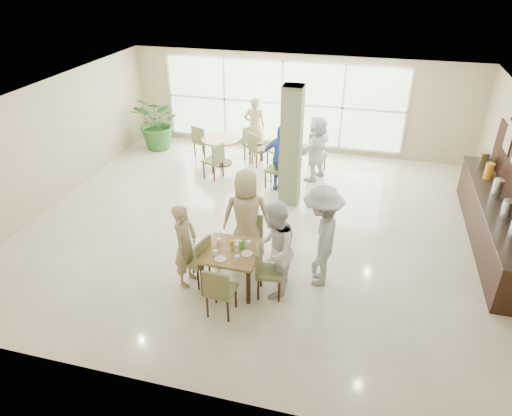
% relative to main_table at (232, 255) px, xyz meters
% --- Properties ---
extents(ground, '(10.00, 10.00, 0.00)m').
position_rel_main_table_xyz_m(ground, '(-0.01, 2.15, -0.66)').
color(ground, beige).
rests_on(ground, ground).
extents(room_shell, '(10.00, 10.00, 10.00)m').
position_rel_main_table_xyz_m(room_shell, '(-0.01, 2.15, 1.04)').
color(room_shell, white).
rests_on(room_shell, ground).
extents(window_bank, '(7.00, 0.04, 7.00)m').
position_rel_main_table_xyz_m(window_bank, '(-0.51, 6.61, 0.74)').
color(window_bank, silver).
rests_on(window_bank, ground).
extents(column, '(0.45, 0.45, 2.80)m').
position_rel_main_table_xyz_m(column, '(0.39, 3.35, 0.74)').
color(column, '#6D714E').
rests_on(column, ground).
extents(main_table, '(0.97, 0.97, 0.75)m').
position_rel_main_table_xyz_m(main_table, '(0.00, 0.00, 0.00)').
color(main_table, brown).
rests_on(main_table, ground).
extents(round_table_left, '(1.08, 1.08, 0.75)m').
position_rel_main_table_xyz_m(round_table_left, '(-1.91, 5.09, -0.09)').
color(round_table_left, brown).
rests_on(round_table_left, ground).
extents(round_table_right, '(1.00, 1.00, 0.75)m').
position_rel_main_table_xyz_m(round_table_right, '(-0.06, 4.91, -0.11)').
color(round_table_right, brown).
rests_on(round_table_right, ground).
extents(chairs_main_table, '(1.90, 1.99, 0.95)m').
position_rel_main_table_xyz_m(chairs_main_table, '(0.03, -0.03, -0.18)').
color(chairs_main_table, '#576336').
rests_on(chairs_main_table, ground).
extents(chairs_table_left, '(2.09, 1.95, 0.95)m').
position_rel_main_table_xyz_m(chairs_table_left, '(-1.82, 5.04, -0.18)').
color(chairs_table_left, '#576336').
rests_on(chairs_table_left, ground).
extents(chairs_table_right, '(2.22, 1.90, 0.95)m').
position_rel_main_table_xyz_m(chairs_table_right, '(-0.08, 4.91, -0.18)').
color(chairs_table_right, '#576336').
rests_on(chairs_table_right, ground).
extents(tabletop_clutter, '(0.71, 0.74, 0.21)m').
position_rel_main_table_xyz_m(tabletop_clutter, '(0.02, -0.02, 0.15)').
color(tabletop_clutter, white).
rests_on(tabletop_clutter, main_table).
extents(buffet_counter, '(0.64, 4.70, 1.95)m').
position_rel_main_table_xyz_m(buffet_counter, '(4.68, 2.66, -0.11)').
color(buffet_counter, black).
rests_on(buffet_counter, ground).
extents(framed_art_b, '(0.05, 0.55, 0.70)m').
position_rel_main_table_xyz_m(framed_art_b, '(4.93, 3.95, 1.19)').
color(framed_art_b, black).
rests_on(framed_art_b, ground).
extents(potted_plant, '(1.91, 1.91, 1.61)m').
position_rel_main_table_xyz_m(potted_plant, '(-4.04, 5.68, 0.15)').
color(potted_plant, '#2E6528').
rests_on(potted_plant, ground).
extents(teen_left, '(0.43, 0.60, 1.58)m').
position_rel_main_table_xyz_m(teen_left, '(-0.81, -0.12, 0.13)').
color(teen_left, tan).
rests_on(teen_left, ground).
extents(teen_far, '(1.02, 0.75, 1.87)m').
position_rel_main_table_xyz_m(teen_far, '(0.01, 0.90, 0.27)').
color(teen_far, tan).
rests_on(teen_far, ground).
extents(teen_right, '(0.74, 0.91, 1.78)m').
position_rel_main_table_xyz_m(teen_right, '(0.75, 0.02, 0.23)').
color(teen_right, white).
rests_on(teen_right, ground).
extents(teen_standing, '(0.76, 1.26, 1.91)m').
position_rel_main_table_xyz_m(teen_standing, '(1.47, 0.51, 0.30)').
color(teen_standing, '#9A9A9C').
rests_on(teen_standing, ground).
extents(adult_a, '(1.04, 0.71, 1.64)m').
position_rel_main_table_xyz_m(adult_a, '(-0.00, 4.04, 0.16)').
color(adult_a, '#406AC1').
rests_on(adult_a, ground).
extents(adult_b, '(1.24, 1.72, 1.70)m').
position_rel_main_table_xyz_m(adult_b, '(0.79, 4.79, 0.19)').
color(adult_b, white).
rests_on(adult_b, ground).
extents(adult_standing, '(0.72, 0.58, 1.72)m').
position_rel_main_table_xyz_m(adult_standing, '(-1.17, 5.99, 0.20)').
color(adult_standing, tan).
rests_on(adult_standing, ground).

